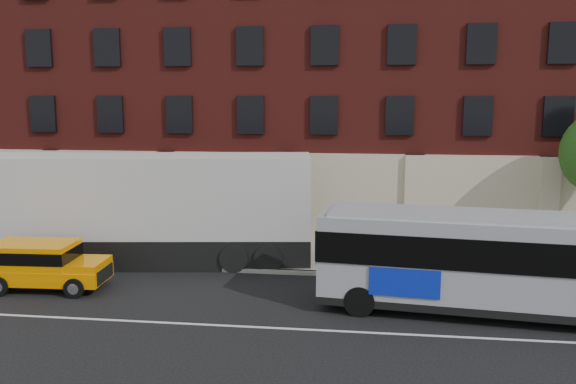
# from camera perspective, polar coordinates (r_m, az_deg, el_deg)

# --- Properties ---
(ground) EXTENTS (120.00, 120.00, 0.00)m
(ground) POSITION_cam_1_polar(r_m,az_deg,el_deg) (18.20, -4.96, -13.20)
(ground) COLOR black
(ground) RESTS_ON ground
(sidewalk) EXTENTS (60.00, 6.00, 0.15)m
(sidewalk) POSITION_cam_1_polar(r_m,az_deg,el_deg) (26.58, -0.88, -5.67)
(sidewalk) COLOR gray
(sidewalk) RESTS_ON ground
(kerb) EXTENTS (60.00, 0.25, 0.15)m
(kerb) POSITION_cam_1_polar(r_m,az_deg,el_deg) (23.73, -1.90, -7.53)
(kerb) COLOR gray
(kerb) RESTS_ON ground
(lane_line) EXTENTS (60.00, 0.12, 0.01)m
(lane_line) POSITION_cam_1_polar(r_m,az_deg,el_deg) (18.65, -4.63, -12.60)
(lane_line) COLOR silver
(lane_line) RESTS_ON ground
(building) EXTENTS (30.00, 12.10, 15.00)m
(building) POSITION_cam_1_polar(r_m,az_deg,el_deg) (33.54, 1.00, 10.42)
(building) COLOR #5E1A16
(building) RESTS_ON sidewalk
(sign_pole) EXTENTS (0.30, 0.20, 2.50)m
(sign_pole) POSITION_cam_1_polar(r_m,az_deg,el_deg) (26.20, -20.59, -3.40)
(sign_pole) COLOR slate
(sign_pole) RESTS_ON ground
(city_bus) EXTENTS (12.09, 3.81, 3.26)m
(city_bus) POSITION_cam_1_polar(r_m,az_deg,el_deg) (20.10, 20.28, -6.15)
(city_bus) COLOR #94969D
(city_bus) RESTS_ON ground
(yellow_suv) EXTENTS (4.51, 2.11, 1.71)m
(yellow_suv) POSITION_cam_1_polar(r_m,az_deg,el_deg) (23.38, -22.38, -6.21)
(yellow_suv) COLOR orange
(yellow_suv) RESTS_ON ground
(shipping_container) EXTENTS (13.71, 4.43, 4.49)m
(shipping_container) POSITION_cam_1_polar(r_m,az_deg,el_deg) (25.28, -13.37, -1.72)
(shipping_container) COLOR black
(shipping_container) RESTS_ON ground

